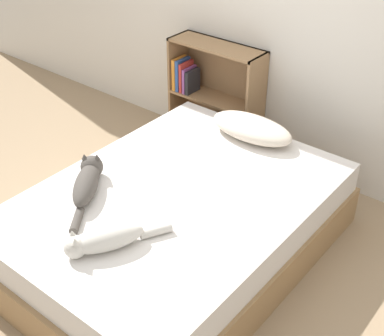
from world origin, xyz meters
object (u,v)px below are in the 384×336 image
(cat_light, at_px, (104,239))
(bookshelf, at_px, (215,94))
(pillow, at_px, (252,128))
(bed, at_px, (176,224))
(cat_dark, at_px, (87,181))

(cat_light, relative_size, bookshelf, 0.59)
(pillow, distance_m, bookshelf, 0.73)
(cat_light, bearing_deg, bed, -149.04)
(cat_dark, distance_m, bookshelf, 1.53)
(cat_light, height_order, cat_dark, cat_dark)
(cat_light, bearing_deg, pillow, -149.60)
(bed, bearing_deg, cat_dark, -145.17)
(bookshelf, bearing_deg, cat_dark, -82.16)
(bed, xyz_separation_m, bookshelf, (-0.63, 1.22, 0.23))
(cat_light, distance_m, cat_dark, 0.54)
(bed, relative_size, bookshelf, 2.28)
(pillow, relative_size, bookshelf, 0.69)
(bed, height_order, cat_light, cat_light)
(bookshelf, bearing_deg, cat_light, -69.99)
(pillow, relative_size, cat_light, 1.17)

